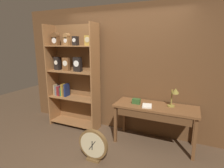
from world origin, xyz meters
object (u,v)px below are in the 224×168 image
desk_lamp (174,94)px  open_repair_manual (147,106)px  bookshelf (72,76)px  workbench (155,111)px  toolbox_small (136,101)px  round_clock_large (93,145)px

desk_lamp → open_repair_manual: 0.51m
bookshelf → open_repair_manual: bearing=-5.5°
workbench → open_repair_manual: open_repair_manual is taller
bookshelf → desk_lamp: 2.15m
bookshelf → open_repair_manual: size_ratio=10.21×
workbench → toolbox_small: (-0.35, -0.00, 0.14)m
desk_lamp → round_clock_large: bearing=-139.1°
open_repair_manual → round_clock_large: open_repair_manual is taller
desk_lamp → round_clock_large: size_ratio=0.69×
desk_lamp → round_clock_large: 1.61m
workbench → round_clock_large: (-0.79, -0.88, -0.39)m
bookshelf → toolbox_small: bookshelf is taller
toolbox_small → round_clock_large: 1.11m
toolbox_small → open_repair_manual: (0.22, -0.07, -0.03)m
bookshelf → toolbox_small: bearing=-3.6°
bookshelf → desk_lamp: (2.14, -0.03, -0.16)m
bookshelf → open_repair_manual: (1.71, -0.17, -0.39)m
bookshelf → desk_lamp: bookshelf is taller
desk_lamp → toolbox_small: (-0.65, -0.07, -0.19)m
bookshelf → workbench: size_ratio=1.53×
workbench → desk_lamp: 0.45m
bookshelf → round_clock_large: (1.05, -0.97, -0.88)m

